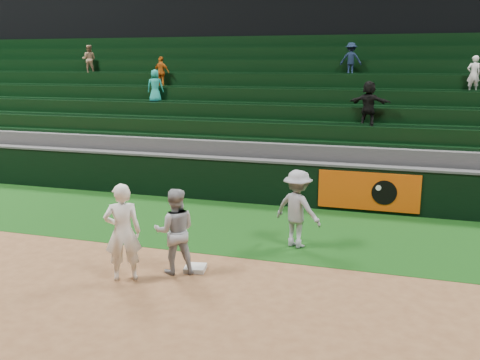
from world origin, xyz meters
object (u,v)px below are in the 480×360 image
Objects in this scene: first_base at (195,268)px; base_coach at (298,209)px; baserunner at (175,231)px; first_baseman at (123,232)px.

first_base is 2.60m from base_coach.
baserunner is at bearing 69.60° from base_coach.
first_baseman is 0.97m from baserunner.
first_baseman reaches higher than base_coach.
first_base is at bearing -173.36° from baserunner.
base_coach reaches higher than baserunner.
baserunner reaches higher than first_base.
first_base is 1.58m from first_baseman.
first_baseman is 3.77m from base_coach.
baserunner is 2.82m from base_coach.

